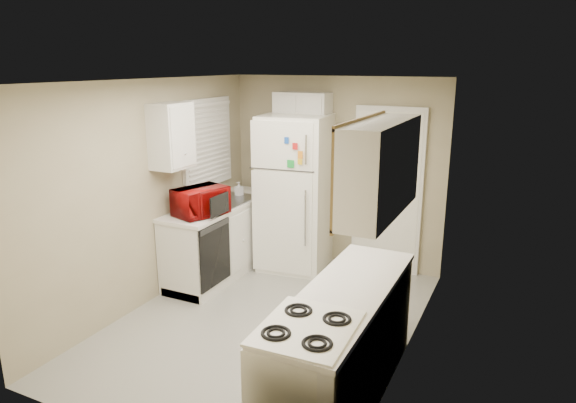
% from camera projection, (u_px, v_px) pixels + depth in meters
% --- Properties ---
extents(floor, '(3.80, 3.80, 0.00)m').
position_uv_depth(floor, '(267.00, 322.00, 5.24)').
color(floor, '#AAA89E').
rests_on(floor, ground).
extents(ceiling, '(3.80, 3.80, 0.00)m').
position_uv_depth(ceiling, '(264.00, 81.00, 4.61)').
color(ceiling, white).
rests_on(ceiling, floor).
extents(wall_left, '(3.80, 3.80, 0.00)m').
position_uv_depth(wall_left, '(151.00, 193.00, 5.51)').
color(wall_left, tan).
rests_on(wall_left, floor).
extents(wall_right, '(3.80, 3.80, 0.00)m').
position_uv_depth(wall_right, '(411.00, 229.00, 4.34)').
color(wall_right, tan).
rests_on(wall_right, floor).
extents(wall_back, '(2.80, 2.80, 0.00)m').
position_uv_depth(wall_back, '(335.00, 172.00, 6.58)').
color(wall_back, tan).
rests_on(wall_back, floor).
extents(wall_front, '(2.80, 2.80, 0.00)m').
position_uv_depth(wall_front, '(125.00, 283.00, 3.27)').
color(wall_front, tan).
rests_on(wall_front, floor).
extents(left_counter, '(0.60, 1.80, 0.90)m').
position_uv_depth(left_counter, '(222.00, 238.00, 6.36)').
color(left_counter, silver).
rests_on(left_counter, floor).
extents(dishwasher, '(0.03, 0.58, 0.72)m').
position_uv_depth(dishwasher, '(215.00, 255.00, 5.71)').
color(dishwasher, black).
rests_on(dishwasher, floor).
extents(sink, '(0.54, 0.74, 0.16)m').
position_uv_depth(sink, '(228.00, 203.00, 6.39)').
color(sink, gray).
rests_on(sink, left_counter).
extents(microwave, '(0.63, 0.47, 0.38)m').
position_uv_depth(microwave, '(201.00, 202.00, 5.73)').
color(microwave, maroon).
rests_on(microwave, left_counter).
extents(soap_bottle, '(0.10, 0.11, 0.18)m').
position_uv_depth(soap_bottle, '(239.00, 188.00, 6.57)').
color(soap_bottle, silver).
rests_on(soap_bottle, left_counter).
extents(window_blinds, '(0.10, 0.98, 1.08)m').
position_uv_depth(window_blinds, '(208.00, 143.00, 6.30)').
color(window_blinds, silver).
rests_on(window_blinds, wall_left).
extents(upper_cabinet_left, '(0.30, 0.45, 0.70)m').
position_uv_depth(upper_cabinet_left, '(171.00, 136.00, 5.48)').
color(upper_cabinet_left, silver).
rests_on(upper_cabinet_left, wall_left).
extents(refrigerator, '(0.88, 0.86, 1.95)m').
position_uv_depth(refrigerator, '(296.00, 193.00, 6.44)').
color(refrigerator, white).
rests_on(refrigerator, floor).
extents(cabinet_over_fridge, '(0.70, 0.30, 0.40)m').
position_uv_depth(cabinet_over_fridge, '(303.00, 109.00, 6.40)').
color(cabinet_over_fridge, silver).
rests_on(cabinet_over_fridge, wall_back).
extents(interior_door, '(0.86, 0.06, 2.08)m').
position_uv_depth(interior_door, '(387.00, 192.00, 6.29)').
color(interior_door, white).
rests_on(interior_door, floor).
extents(right_counter, '(0.60, 2.00, 0.90)m').
position_uv_depth(right_counter, '(343.00, 345.00, 3.96)').
color(right_counter, silver).
rests_on(right_counter, floor).
extents(stove, '(0.61, 0.74, 0.88)m').
position_uv_depth(stove, '(307.00, 390.00, 3.43)').
color(stove, white).
rests_on(stove, floor).
extents(upper_cabinet_right, '(0.30, 1.20, 0.70)m').
position_uv_depth(upper_cabinet_right, '(381.00, 168.00, 3.81)').
color(upper_cabinet_right, silver).
rests_on(upper_cabinet_right, wall_right).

